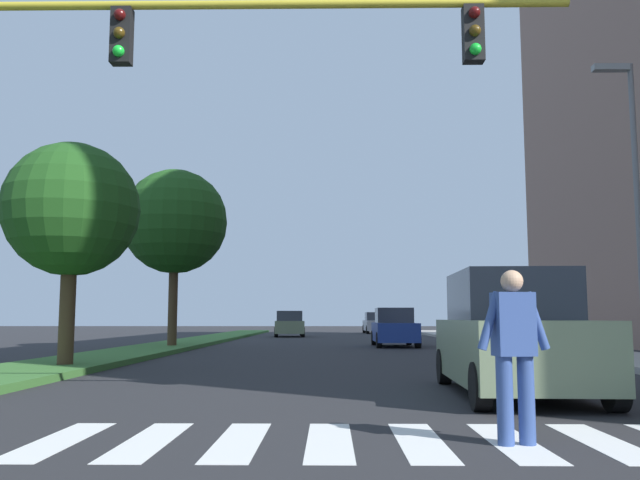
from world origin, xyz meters
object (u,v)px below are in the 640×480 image
traffic_light_gantry (118,88)px  street_lamp_right (633,182)px  tree_mid (71,210)px  sedan_far_horizon (376,324)px  tree_far (175,222)px  suv_crossing (512,336)px  sedan_midblock (394,328)px  sedan_distant (289,325)px  pedestrian_performer (514,347)px

traffic_light_gantry → street_lamp_right: (10.48, 7.76, 0.23)m
tree_mid → sedan_far_horizon: bearing=75.5°
sedan_far_horizon → tree_far: bearing=-109.9°
suv_crossing → sedan_midblock: size_ratio=1.15×
street_lamp_right → sedan_distant: 29.42m
pedestrian_performer → suv_crossing: suv_crossing is taller
traffic_light_gantry → tree_far: bearing=100.5°
tree_far → street_lamp_right: 16.89m
tree_mid → sedan_midblock: tree_mid is taller
tree_far → traffic_light_gantry: bearing=-79.5°
street_lamp_right → suv_crossing: 8.25m
sedan_far_horizon → street_lamp_right: bearing=-83.8°
traffic_light_gantry → sedan_distant: 35.29m
tree_mid → traffic_light_gantry: 7.58m
suv_crossing → sedan_far_horizon: suv_crossing is taller
tree_mid → traffic_light_gantry: traffic_light_gantry is taller
tree_mid → traffic_light_gantry: size_ratio=0.59×
street_lamp_right → suv_crossing: size_ratio=1.61×
tree_far → suv_crossing: (9.08, -15.57, -4.08)m
tree_mid → sedan_midblock: (8.90, 13.38, -3.00)m
traffic_light_gantry → sedan_midblock: 21.31m
suv_crossing → sedan_distant: size_ratio=1.12×
pedestrian_performer → sedan_far_horizon: pedestrian_performer is taller
traffic_light_gantry → pedestrian_performer: traffic_light_gantry is taller
street_lamp_right → sedan_midblock: size_ratio=1.85×
tree_mid → street_lamp_right: bearing=3.9°
traffic_light_gantry → suv_crossing: 7.06m
sedan_midblock → sedan_far_horizon: 24.29m
sedan_midblock → tree_far: bearing=-163.6°
pedestrian_performer → street_lamp_right: bearing=60.0°
street_lamp_right → pedestrian_performer: size_ratio=4.44×
tree_far → sedan_far_horizon: tree_far is taller
traffic_light_gantry → sedan_far_horizon: traffic_light_gantry is taller
tree_far → sedan_midblock: size_ratio=1.71×
tree_mid → tree_far: bearing=90.1°
tree_far → sedan_far_horizon: size_ratio=1.65×
street_lamp_right → pedestrian_performer: (-5.77, -10.00, -3.66)m
suv_crossing → sedan_midblock: (-0.16, 18.20, -0.17)m
sedan_distant → sedan_far_horizon: sedan_distant is taller
pedestrian_performer → sedan_midblock: pedestrian_performer is taller
tree_mid → pedestrian_performer: 12.38m
street_lamp_right → sedan_distant: size_ratio=1.80×
tree_mid → tree_far: 10.82m
sedan_midblock → pedestrian_performer: bearing=-92.5°
pedestrian_performer → sedan_midblock: size_ratio=0.42×
traffic_light_gantry → suv_crossing: size_ratio=1.91×
traffic_light_gantry → sedan_far_horizon: bearing=81.7°
suv_crossing → pedestrian_performer: bearing=-104.8°
suv_crossing → sedan_far_horizon: 42.48m
tree_far → pedestrian_performer: tree_far is taller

